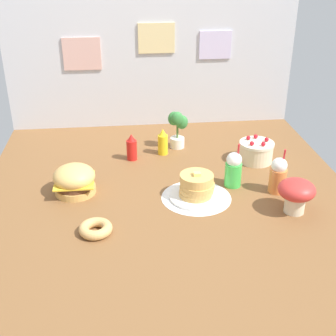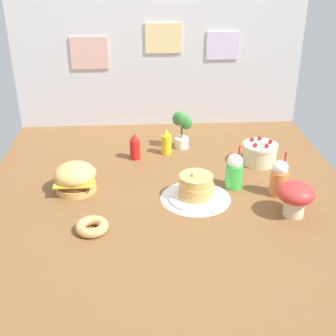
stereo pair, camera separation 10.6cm
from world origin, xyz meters
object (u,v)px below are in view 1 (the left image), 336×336
mustard_bottle (163,142)px  pancake_stack (197,187)px  mushroom_stool (296,193)px  ketchup_bottle (132,148)px  donut_pink_glaze (96,228)px  cream_soda_cup (233,169)px  potted_plant (178,128)px  burger (74,180)px  orange_float_cup (278,175)px  layer_cake (256,152)px

mustard_bottle → pancake_stack: bearing=-77.9°
mushroom_stool → ketchup_bottle: bearing=138.5°
ketchup_bottle → mushroom_stool: mushroom_stool is taller
pancake_stack → mustard_bottle: (-0.12, 0.58, 0.02)m
pancake_stack → donut_pink_glaze: size_ratio=1.83×
cream_soda_cup → potted_plant: (-0.24, 0.55, 0.04)m
burger → cream_soda_cup: 0.88m
ketchup_bottle → mushroom_stool: (0.80, -0.71, 0.03)m
cream_soda_cup → burger: bearing=179.1°
donut_pink_glaze → orange_float_cup: bearing=16.6°
ketchup_bottle → donut_pink_glaze: bearing=-104.4°
layer_cake → mustard_bottle: (-0.57, 0.17, 0.01)m
burger → mustard_bottle: size_ratio=1.33×
layer_cake → mustard_bottle: bearing=163.0°
mushroom_stool → potted_plant: bearing=119.8°
ketchup_bottle → cream_soda_cup: (0.55, -0.40, 0.02)m
layer_cake → potted_plant: size_ratio=0.82×
cream_soda_cup → orange_float_cup: bearing=-22.7°
ketchup_bottle → orange_float_cup: bearing=-32.6°
layer_cake → cream_soda_cup: cream_soda_cup is taller
burger → cream_soda_cup: (0.88, -0.01, 0.02)m
potted_plant → mushroom_stool: 0.99m
pancake_stack → mustard_bottle: size_ratio=1.70×
donut_pink_glaze → potted_plant: potted_plant is taller
burger → mustard_bottle: (0.53, 0.45, 0.00)m
cream_soda_cup → donut_pink_glaze: bearing=-152.9°
orange_float_cup → mustard_bottle: bearing=135.8°
pancake_stack → orange_float_cup: orange_float_cup is taller
burger → layer_cake: 1.13m
pancake_stack → layer_cake: 0.60m
ketchup_bottle → cream_soda_cup: 0.68m
ketchup_bottle → mustard_bottle: (0.20, 0.06, 0.00)m
layer_cake → orange_float_cup: bearing=-88.8°
mushroom_stool → donut_pink_glaze: bearing=-175.4°
orange_float_cup → potted_plant: 0.80m
ketchup_bottle → mustard_bottle: bearing=17.0°
donut_pink_glaze → mushroom_stool: 1.01m
orange_float_cup → donut_pink_glaze: bearing=-163.4°
orange_float_cup → mushroom_stool: size_ratio=1.36×
layer_cake → potted_plant: bearing=150.3°
orange_float_cup → mushroom_stool: bearing=-84.0°
layer_cake → cream_soda_cup: size_ratio=0.83×
donut_pink_glaze → potted_plant: 1.07m
pancake_stack → mushroom_stool: 0.51m
layer_cake → donut_pink_glaze: (-0.97, -0.68, -0.04)m
burger → potted_plant: 0.83m
cream_soda_cup → donut_pink_glaze: size_ratio=1.61×
layer_cake → mushroom_stool: 0.60m
layer_cake → orange_float_cup: orange_float_cup is taller
mushroom_stool → mustard_bottle: bearing=127.8°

